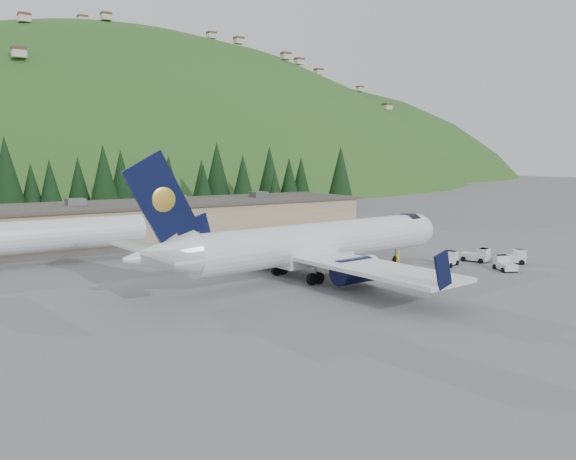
{
  "coord_description": "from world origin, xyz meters",
  "views": [
    {
      "loc": [
        -33.32,
        -44.74,
        11.85
      ],
      "look_at": [
        0.0,
        6.0,
        4.0
      ],
      "focal_mm": 35.0,
      "sensor_mm": 36.0,
      "label": 1
    }
  ],
  "objects_px": {
    "baggage_tug_a": "(448,259)",
    "baggage_tug_d": "(477,255)",
    "second_airliner": "(16,237)",
    "terminal_building": "(145,219)",
    "ramp_worker": "(398,258)",
    "airliner": "(312,244)",
    "baggage_tug_b": "(513,257)",
    "baggage_tug_c": "(504,264)"
  },
  "relations": [
    {
      "from": "baggage_tug_a",
      "to": "baggage_tug_d",
      "type": "distance_m",
      "value": 4.44
    },
    {
      "from": "terminal_building",
      "to": "ramp_worker",
      "type": "height_order",
      "value": "terminal_building"
    },
    {
      "from": "baggage_tug_d",
      "to": "ramp_worker",
      "type": "bearing_deg",
      "value": -124.76
    },
    {
      "from": "second_airliner",
      "to": "baggage_tug_a",
      "type": "xyz_separation_m",
      "value": [
        40.01,
        -25.41,
        -2.64
      ]
    },
    {
      "from": "airliner",
      "to": "baggage_tug_b",
      "type": "bearing_deg",
      "value": -20.59
    },
    {
      "from": "second_airliner",
      "to": "baggage_tug_d",
      "type": "distance_m",
      "value": 51.44
    },
    {
      "from": "baggage_tug_a",
      "to": "baggage_tug_b",
      "type": "xyz_separation_m",
      "value": [
        6.89,
        -3.27,
        0.04
      ]
    },
    {
      "from": "baggage_tug_a",
      "to": "baggage_tug_b",
      "type": "bearing_deg",
      "value": -45.22
    },
    {
      "from": "baggage_tug_c",
      "to": "baggage_tug_b",
      "type": "bearing_deg",
      "value": -38.53
    },
    {
      "from": "baggage_tug_d",
      "to": "baggage_tug_c",
      "type": "bearing_deg",
      "value": -35.67
    },
    {
      "from": "baggage_tug_c",
      "to": "baggage_tug_d",
      "type": "relative_size",
      "value": 0.94
    },
    {
      "from": "baggage_tug_c",
      "to": "terminal_building",
      "type": "xyz_separation_m",
      "value": [
        -22.92,
        46.49,
        1.95
      ]
    },
    {
      "from": "airliner",
      "to": "baggage_tug_b",
      "type": "distance_m",
      "value": 24.14
    },
    {
      "from": "baggage_tug_b",
      "to": "ramp_worker",
      "type": "distance_m",
      "value": 13.36
    },
    {
      "from": "airliner",
      "to": "second_airliner",
      "type": "relative_size",
      "value": 1.37
    },
    {
      "from": "baggage_tug_b",
      "to": "ramp_worker",
      "type": "bearing_deg",
      "value": -170.49
    },
    {
      "from": "second_airliner",
      "to": "ramp_worker",
      "type": "xyz_separation_m",
      "value": [
        34.96,
        -22.7,
        -2.46
      ]
    },
    {
      "from": "airliner",
      "to": "baggage_tug_c",
      "type": "height_order",
      "value": "airliner"
    },
    {
      "from": "second_airliner",
      "to": "baggage_tug_d",
      "type": "xyz_separation_m",
      "value": [
        44.44,
        -25.78,
        -2.6
      ]
    },
    {
      "from": "baggage_tug_c",
      "to": "baggage_tug_d",
      "type": "bearing_deg",
      "value": 8.61
    },
    {
      "from": "baggage_tug_a",
      "to": "ramp_worker",
      "type": "distance_m",
      "value": 5.74
    },
    {
      "from": "second_airliner",
      "to": "airliner",
      "type": "bearing_deg",
      "value": -42.83
    },
    {
      "from": "airliner",
      "to": "ramp_worker",
      "type": "relative_size",
      "value": 21.87
    },
    {
      "from": "airliner",
      "to": "second_airliner",
      "type": "height_order",
      "value": "airliner"
    },
    {
      "from": "baggage_tug_a",
      "to": "baggage_tug_d",
      "type": "relative_size",
      "value": 0.95
    },
    {
      "from": "baggage_tug_d",
      "to": "ramp_worker",
      "type": "xyz_separation_m",
      "value": [
        -9.48,
        3.07,
        0.13
      ]
    },
    {
      "from": "terminal_building",
      "to": "ramp_worker",
      "type": "distance_m",
      "value": 41.56
    },
    {
      "from": "airliner",
      "to": "ramp_worker",
      "type": "distance_m",
      "value": 11.41
    },
    {
      "from": "baggage_tug_a",
      "to": "baggage_tug_c",
      "type": "distance_m",
      "value": 5.81
    },
    {
      "from": "baggage_tug_c",
      "to": "terminal_building",
      "type": "height_order",
      "value": "terminal_building"
    },
    {
      "from": "airliner",
      "to": "baggage_tug_c",
      "type": "bearing_deg",
      "value": -28.51
    },
    {
      "from": "baggage_tug_d",
      "to": "ramp_worker",
      "type": "height_order",
      "value": "ramp_worker"
    },
    {
      "from": "second_airliner",
      "to": "baggage_tug_a",
      "type": "bearing_deg",
      "value": -32.41
    },
    {
      "from": "baggage_tug_a",
      "to": "ramp_worker",
      "type": "relative_size",
      "value": 1.85
    },
    {
      "from": "second_airliner",
      "to": "terminal_building",
      "type": "bearing_deg",
      "value": 38.78
    },
    {
      "from": "terminal_building",
      "to": "second_airliner",
      "type": "bearing_deg",
      "value": -141.22
    },
    {
      "from": "baggage_tug_a",
      "to": "ramp_worker",
      "type": "bearing_deg",
      "value": 132.06
    },
    {
      "from": "airliner",
      "to": "terminal_building",
      "type": "xyz_separation_m",
      "value": [
        -3.92,
        38.09,
        -0.7
      ]
    },
    {
      "from": "baggage_tug_a",
      "to": "ramp_worker",
      "type": "height_order",
      "value": "ramp_worker"
    },
    {
      "from": "airliner",
      "to": "second_airliner",
      "type": "bearing_deg",
      "value": 132.52
    },
    {
      "from": "baggage_tug_b",
      "to": "baggage_tug_c",
      "type": "relative_size",
      "value": 1.07
    },
    {
      "from": "baggage_tug_a",
      "to": "baggage_tug_d",
      "type": "height_order",
      "value": "baggage_tug_d"
    }
  ]
}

